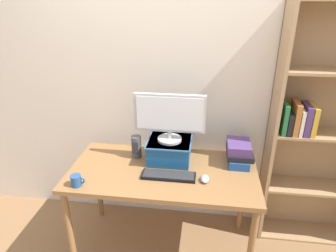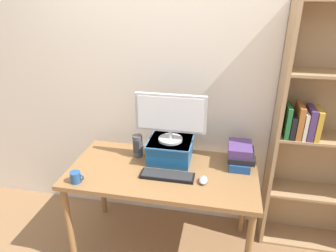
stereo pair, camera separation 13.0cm
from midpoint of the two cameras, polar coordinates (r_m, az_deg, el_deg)
ground_plane at (r=2.81m, az=-2.27°, el=-21.75°), size 12.00×12.00×0.00m
back_wall at (r=2.56m, az=-0.82°, el=7.83°), size 7.00×0.08×2.60m
desk at (r=2.37m, az=-2.55°, el=-10.03°), size 1.44×0.73×0.77m
bookshelf_unit at (r=2.64m, az=26.34°, el=-0.94°), size 0.89×0.28×1.99m
riser_box at (r=2.41m, az=-1.23°, el=-4.49°), size 0.35×0.32×0.17m
computer_monitor at (r=2.28m, az=-1.30°, el=1.90°), size 0.55×0.19×0.38m
keyboard at (r=2.23m, az=-1.57°, el=-9.46°), size 0.40×0.13×0.02m
computer_mouse at (r=2.20m, az=5.34°, el=-9.99°), size 0.06×0.10×0.04m
book_stack at (r=2.42m, az=11.84°, el=-4.98°), size 0.20×0.28×0.18m
coffee_mug at (r=2.24m, az=-18.66°, el=-9.84°), size 0.10×0.08×0.08m
desk_speaker at (r=2.47m, az=-7.55°, el=-3.96°), size 0.08×0.08×0.19m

